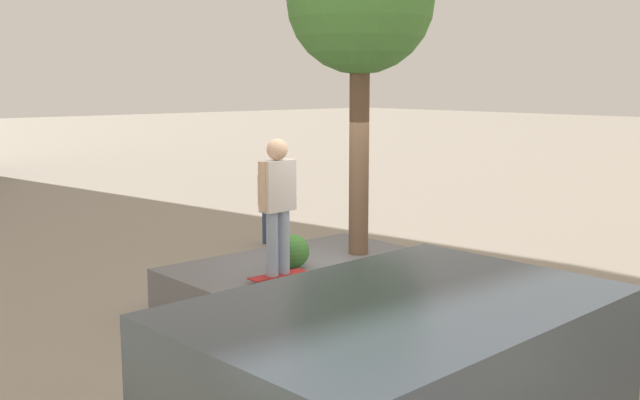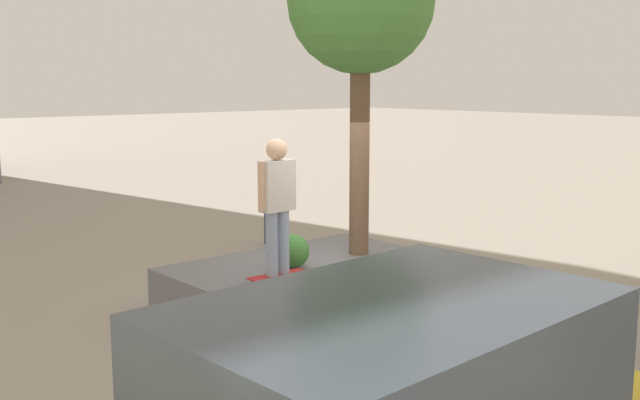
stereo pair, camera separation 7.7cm
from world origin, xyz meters
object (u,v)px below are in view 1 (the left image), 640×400
(planter_ledge, at_px, (320,289))
(passerby_with_bag, at_px, (269,197))
(skateboard, at_px, (278,276))
(skateboarder, at_px, (278,197))
(plaza_tree, at_px, (360,3))

(planter_ledge, distance_m, passerby_with_bag, 4.37)
(skateboard, bearing_deg, skateboarder, 0.00)
(skateboard, bearing_deg, planter_ledge, -168.54)
(planter_ledge, relative_size, plaza_tree, 0.78)
(plaza_tree, bearing_deg, passerby_with_bag, -107.80)
(skateboard, relative_size, passerby_with_bag, 0.52)
(planter_ledge, xyz_separation_m, passerby_with_bag, (-2.08, -3.80, 0.59))
(passerby_with_bag, bearing_deg, planter_ledge, 61.35)
(plaza_tree, relative_size, passerby_with_bag, 2.93)
(planter_ledge, xyz_separation_m, skateboarder, (0.84, 0.17, 1.35))
(skateboarder, bearing_deg, plaza_tree, -167.73)
(plaza_tree, xyz_separation_m, skateboarder, (1.77, 0.38, -2.45))
(plaza_tree, height_order, skateboarder, plaza_tree)
(skateboard, xyz_separation_m, passerby_with_bag, (-2.92, -3.97, 0.23))
(planter_ledge, bearing_deg, plaza_tree, -167.00)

